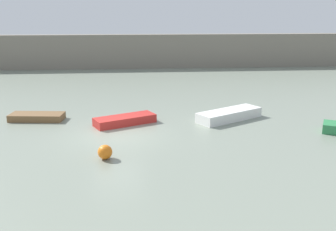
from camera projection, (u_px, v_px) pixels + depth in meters
The scene contains 6 objects.
ground_plane at pixel (117, 135), 18.78m from camera, with size 120.00×120.00×0.00m, color gray.
embankment_wall at pixel (126, 51), 39.97m from camera, with size 80.00×1.20×3.47m, color gray.
rowboat_brown at pixel (37, 117), 21.31m from camera, with size 2.90×1.15×0.37m, color brown.
rowboat_red at pixel (125, 120), 20.56m from camera, with size 3.26×1.11×0.44m, color red.
rowboat_white at pixel (229, 115), 21.40m from camera, with size 3.90×1.22×0.53m, color white.
mooring_buoy at pixel (105, 152), 15.71m from camera, with size 0.60×0.60×0.60m, color orange.
Camera 1 is at (0.99, -18.01, 5.89)m, focal length 41.26 mm.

